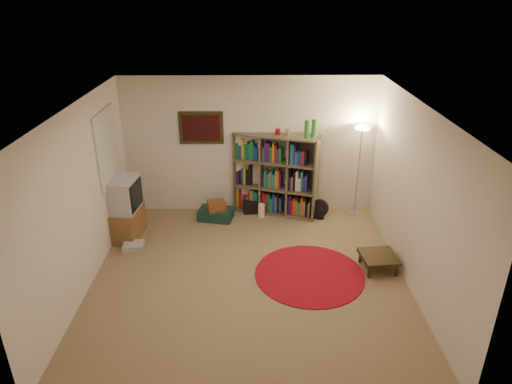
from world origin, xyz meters
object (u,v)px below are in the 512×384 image
suitcase (216,214)px  side_table (379,258)px  tv_stand (123,209)px  floor_lamp (361,141)px  bookshelf (275,175)px  floor_fan (320,209)px

suitcase → side_table: size_ratio=1.18×
tv_stand → floor_lamp: bearing=17.3°
bookshelf → suitcase: (-1.07, -0.31, -0.63)m
floor_lamp → suitcase: bearing=-175.8°
tv_stand → suitcase: size_ratio=1.58×
floor_fan → suitcase: (-1.89, -0.01, -0.09)m
tv_stand → side_table: size_ratio=1.86×
floor_fan → suitcase: size_ratio=0.56×
floor_lamp → side_table: size_ratio=3.03×
bookshelf → floor_lamp: size_ratio=1.07×
bookshelf → tv_stand: bookshelf is taller
floor_lamp → floor_fan: 1.41m
floor_lamp → tv_stand: size_ratio=1.63×
floor_fan → side_table: size_ratio=0.66×
tv_stand → side_table: bearing=-8.1°
bookshelf → floor_lamp: 1.64m
bookshelf → suitcase: size_ratio=2.74×
suitcase → bookshelf: bearing=27.7°
tv_stand → bookshelf: bearing=25.9°
floor_lamp → tv_stand: 4.20m
suitcase → tv_stand: bearing=-145.7°
floor_fan → bookshelf: bearing=-178.4°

